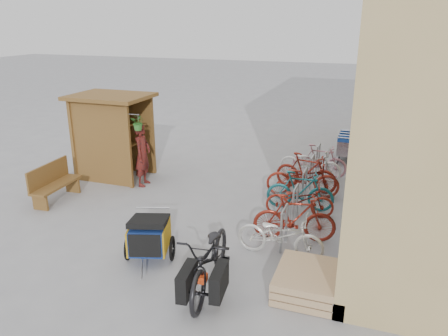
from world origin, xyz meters
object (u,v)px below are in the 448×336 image
(kiosk, at_px, (110,125))
(bike_6, at_px, (310,163))
(child_trailer, at_px, (149,235))
(bike_1, at_px, (294,218))
(cargo_bike, at_px, (211,259))
(bike_2, at_px, (300,200))
(bench, at_px, (53,182))
(bike_4, at_px, (303,178))
(bike_5, at_px, (306,172))
(person_kiosk, at_px, (143,155))
(shopping_carts, at_px, (347,143))
(bike_0, at_px, (280,235))
(bike_7, at_px, (319,161))
(pallet_stack, at_px, (307,281))
(bike_3, at_px, (300,191))

(kiosk, distance_m, bike_6, 5.81)
(child_trailer, height_order, bike_1, bike_1)
(kiosk, bearing_deg, bike_6, 17.51)
(cargo_bike, distance_m, bike_2, 3.51)
(bench, distance_m, bike_6, 6.95)
(bike_4, bearing_deg, bike_5, -9.80)
(bench, relative_size, bike_1, 0.91)
(person_kiosk, distance_m, bike_6, 4.73)
(bike_2, bearing_deg, shopping_carts, -17.35)
(cargo_bike, distance_m, bike_0, 1.71)
(shopping_carts, distance_m, bike_0, 6.90)
(child_trailer, distance_m, person_kiosk, 4.06)
(person_kiosk, bearing_deg, bike_5, -82.06)
(shopping_carts, distance_m, bike_5, 3.34)
(kiosk, relative_size, bike_7, 1.58)
(pallet_stack, height_order, bike_6, bike_6)
(bike_7, bearing_deg, bike_0, -178.82)
(kiosk, bearing_deg, bike_7, 19.60)
(bench, xyz_separation_m, child_trailer, (3.67, -1.73, 0.01))
(pallet_stack, height_order, shopping_carts, shopping_carts)
(kiosk, height_order, person_kiosk, kiosk)
(bike_4, relative_size, bike_6, 1.04)
(child_trailer, bearing_deg, bike_6, 50.84)
(bench, height_order, bike_2, bench)
(bike_0, height_order, bike_6, bike_6)
(bike_6, bearing_deg, bike_7, -29.64)
(child_trailer, relative_size, bike_2, 1.00)
(child_trailer, bearing_deg, bike_4, 44.25)
(bench, distance_m, child_trailer, 4.06)
(person_kiosk, bearing_deg, bike_6, -70.83)
(person_kiosk, bearing_deg, bench, 131.24)
(bike_1, relative_size, bike_6, 0.95)
(bike_4, relative_size, bike_5, 1.10)
(cargo_bike, bearing_deg, bike_5, 75.04)
(child_trailer, relative_size, bike_5, 0.92)
(pallet_stack, bearing_deg, bike_0, 123.76)
(bike_0, xyz_separation_m, bike_5, (-0.11, 3.62, 0.06))
(child_trailer, bearing_deg, bike_3, 37.25)
(child_trailer, distance_m, bike_5, 5.06)
(bike_5, height_order, bike_6, bike_5)
(shopping_carts, distance_m, bike_3, 4.61)
(kiosk, bearing_deg, bike_1, -20.33)
(person_kiosk, height_order, bike_5, person_kiosk)
(child_trailer, height_order, bike_5, bike_5)
(pallet_stack, distance_m, bike_2, 3.03)
(bike_1, relative_size, bike_2, 1.08)
(cargo_bike, xyz_separation_m, bike_0, (0.87, 1.47, -0.12))
(kiosk, distance_m, bike_7, 6.11)
(pallet_stack, bearing_deg, kiosk, 148.34)
(pallet_stack, relative_size, bike_0, 0.70)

